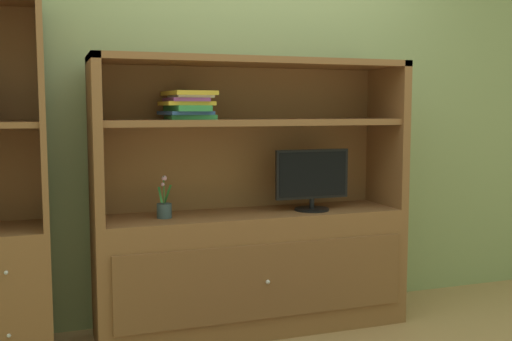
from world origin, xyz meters
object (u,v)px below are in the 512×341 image
at_px(potted_plant, 164,208).
at_px(magazine_stack, 188,105).
at_px(tv_monitor, 312,179).
at_px(media_console, 253,244).
at_px(bookshelf_tall, 8,241).

relative_size(potted_plant, magazine_stack, 0.68).
bearing_deg(magazine_stack, tv_monitor, -4.24).
height_order(media_console, tv_monitor, media_console).
xyz_separation_m(media_console, bookshelf_tall, (-1.33, 0.00, 0.11)).
bearing_deg(potted_plant, media_console, 1.72).
xyz_separation_m(tv_monitor, bookshelf_tall, (-1.68, 0.06, -0.27)).
distance_m(potted_plant, bookshelf_tall, 0.82).
distance_m(media_console, potted_plant, 0.58).
bearing_deg(media_console, tv_monitor, -9.22).
bearing_deg(media_console, bookshelf_tall, 179.81).
distance_m(tv_monitor, potted_plant, 0.89).
bearing_deg(bookshelf_tall, magazine_stack, -0.43).
xyz_separation_m(media_console, magazine_stack, (-0.38, -0.00, 0.81)).
distance_m(tv_monitor, magazine_stack, 0.85).
relative_size(tv_monitor, magazine_stack, 1.33).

